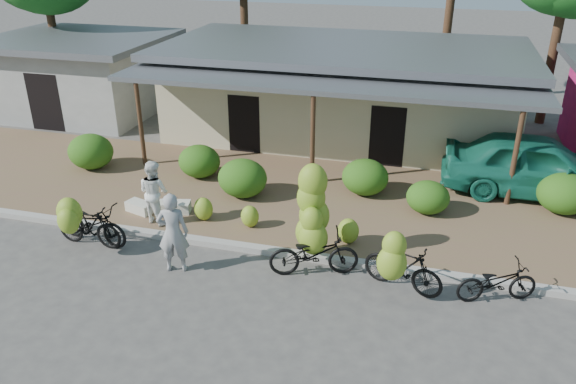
# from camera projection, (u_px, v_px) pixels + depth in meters

# --- Properties ---
(ground) EXTENTS (100.00, 100.00, 0.00)m
(ground) POSITION_uv_depth(u_px,v_px,m) (247.00, 303.00, 11.77)
(ground) COLOR #494644
(ground) RESTS_ON ground
(sidewalk) EXTENTS (60.00, 6.00, 0.12)m
(sidewalk) POSITION_uv_depth(u_px,v_px,m) (303.00, 199.00, 16.11)
(sidewalk) COLOR brown
(sidewalk) RESTS_ON ground
(curb) EXTENTS (60.00, 0.25, 0.15)m
(curb) POSITION_uv_depth(u_px,v_px,m) (273.00, 251.00, 13.48)
(curb) COLOR #A8A399
(curb) RESTS_ON ground
(shop_main) EXTENTS (13.00, 8.50, 3.35)m
(shop_main) POSITION_uv_depth(u_px,v_px,m) (342.00, 90.00, 20.57)
(shop_main) COLOR beige
(shop_main) RESTS_ON ground
(shop_grey) EXTENTS (7.00, 6.00, 3.15)m
(shop_grey) POSITION_uv_depth(u_px,v_px,m) (81.00, 74.00, 23.27)
(shop_grey) COLOR #A6A5A0
(shop_grey) RESTS_ON ground
(hedge_0) EXTENTS (1.44, 1.30, 1.12)m
(hedge_0) POSITION_uv_depth(u_px,v_px,m) (91.00, 151.00, 17.82)
(hedge_0) COLOR #2C5D15
(hedge_0) RESTS_ON sidewalk
(hedge_1) EXTENTS (1.30, 1.17, 1.01)m
(hedge_1) POSITION_uv_depth(u_px,v_px,m) (199.00, 161.00, 17.23)
(hedge_1) COLOR #2C5D15
(hedge_1) RESTS_ON sidewalk
(hedge_2) EXTENTS (1.41, 1.27, 1.10)m
(hedge_2) POSITION_uv_depth(u_px,v_px,m) (243.00, 178.00, 15.95)
(hedge_2) COLOR #2C5D15
(hedge_2) RESTS_ON sidewalk
(hedge_3) EXTENTS (1.34, 1.20, 1.04)m
(hedge_3) POSITION_uv_depth(u_px,v_px,m) (365.00, 177.00, 16.09)
(hedge_3) COLOR #2C5D15
(hedge_3) RESTS_ON sidewalk
(hedge_4) EXTENTS (1.16, 1.04, 0.90)m
(hedge_4) POSITION_uv_depth(u_px,v_px,m) (428.00, 197.00, 15.05)
(hedge_4) COLOR #2C5D15
(hedge_4) RESTS_ON sidewalk
(hedge_5) EXTENTS (1.42, 1.28, 1.11)m
(hedge_5) POSITION_uv_depth(u_px,v_px,m) (565.00, 194.00, 15.01)
(hedge_5) COLOR #2C5D15
(hedge_5) RESTS_ON sidewalk
(bike_far_left) EXTENTS (2.10, 1.41, 1.49)m
(bike_far_left) POSITION_uv_depth(u_px,v_px,m) (90.00, 222.00, 13.73)
(bike_far_left) COLOR black
(bike_far_left) RESTS_ON ground
(bike_left) EXTENTS (1.78, 1.16, 1.33)m
(bike_left) POSITION_uv_depth(u_px,v_px,m) (86.00, 226.00, 13.57)
(bike_left) COLOR black
(bike_left) RESTS_ON ground
(bike_center) EXTENTS (2.13, 1.49, 2.47)m
(bike_center) POSITION_uv_depth(u_px,v_px,m) (313.00, 232.00, 12.58)
(bike_center) COLOR black
(bike_center) RESTS_ON ground
(bike_right) EXTENTS (1.87, 1.41, 1.70)m
(bike_right) POSITION_uv_depth(u_px,v_px,m) (400.00, 265.00, 11.79)
(bike_right) COLOR black
(bike_right) RESTS_ON ground
(bike_far_right) EXTENTS (1.81, 1.16, 0.90)m
(bike_far_right) POSITION_uv_depth(u_px,v_px,m) (497.00, 282.00, 11.67)
(bike_far_right) COLOR black
(bike_far_right) RESTS_ON ground
(loose_banana_a) EXTENTS (0.51, 0.43, 0.64)m
(loose_banana_a) POSITION_uv_depth(u_px,v_px,m) (203.00, 209.00, 14.73)
(loose_banana_a) COLOR #88A92A
(loose_banana_a) RESTS_ON sidewalk
(loose_banana_b) EXTENTS (0.47, 0.40, 0.59)m
(loose_banana_b) POSITION_uv_depth(u_px,v_px,m) (250.00, 216.00, 14.40)
(loose_banana_b) COLOR #88A92A
(loose_banana_b) RESTS_ON sidewalk
(loose_banana_c) EXTENTS (0.52, 0.44, 0.65)m
(loose_banana_c) POSITION_uv_depth(u_px,v_px,m) (348.00, 231.00, 13.63)
(loose_banana_c) COLOR #88A92A
(loose_banana_c) RESTS_ON sidewalk
(sack_near) EXTENTS (0.92, 0.58, 0.30)m
(sack_near) POSITION_uv_depth(u_px,v_px,m) (174.00, 207.00, 15.19)
(sack_near) COLOR silver
(sack_near) RESTS_ON sidewalk
(sack_far) EXTENTS (0.83, 0.58, 0.28)m
(sack_far) POSITION_uv_depth(u_px,v_px,m) (140.00, 207.00, 15.22)
(sack_far) COLOR silver
(sack_far) RESTS_ON sidewalk
(vendor) EXTENTS (0.81, 0.64, 1.93)m
(vendor) POSITION_uv_depth(u_px,v_px,m) (173.00, 233.00, 12.50)
(vendor) COLOR #9A9A9A
(vendor) RESTS_ON ground
(bystander) EXTENTS (0.99, 0.88, 1.70)m
(bystander) POSITION_uv_depth(u_px,v_px,m) (154.00, 192.00, 14.42)
(bystander) COLOR white
(bystander) RESTS_ON sidewalk
(teal_van) EXTENTS (5.19, 2.09, 1.77)m
(teal_van) POSITION_uv_depth(u_px,v_px,m) (537.00, 165.00, 15.95)
(teal_van) COLOR #186E56
(teal_van) RESTS_ON sidewalk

